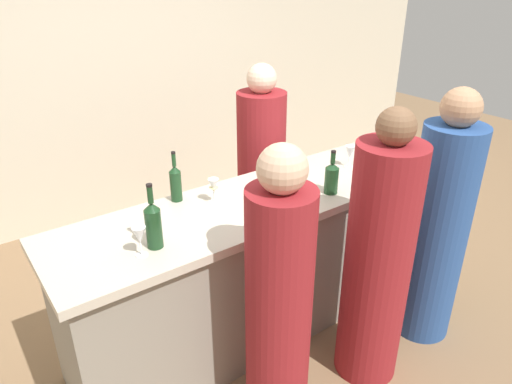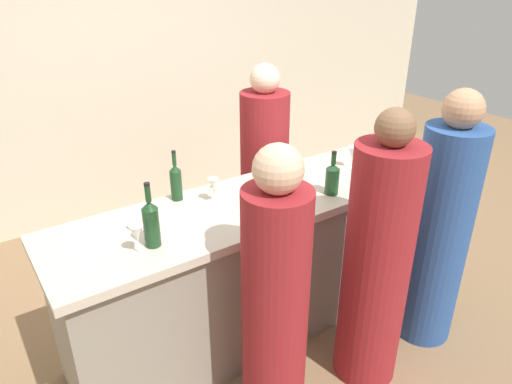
% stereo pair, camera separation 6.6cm
% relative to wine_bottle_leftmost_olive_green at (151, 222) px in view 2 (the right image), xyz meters
% --- Properties ---
extents(ground_plane, '(12.00, 12.00, 0.00)m').
position_rel_wine_bottle_leftmost_olive_green_xyz_m(ground_plane, '(0.70, 0.12, -1.09)').
color(ground_plane, '#846647').
extents(back_wall, '(8.00, 0.10, 2.80)m').
position_rel_wine_bottle_leftmost_olive_green_xyz_m(back_wall, '(0.70, 2.32, 0.31)').
color(back_wall, beige).
rests_on(back_wall, ground).
extents(bar_counter, '(2.48, 0.70, 0.96)m').
position_rel_wine_bottle_leftmost_olive_green_xyz_m(bar_counter, '(0.70, 0.12, -0.61)').
color(bar_counter, gray).
rests_on(bar_counter, ground).
extents(wine_bottle_leftmost_olive_green, '(0.08, 0.08, 0.34)m').
position_rel_wine_bottle_leftmost_olive_green_xyz_m(wine_bottle_leftmost_olive_green, '(0.00, 0.00, 0.00)').
color(wine_bottle_leftmost_olive_green, '#193D1E').
rests_on(wine_bottle_leftmost_olive_green, bar_counter).
extents(wine_bottle_second_left_olive_green, '(0.07, 0.07, 0.31)m').
position_rel_wine_bottle_leftmost_olive_green_xyz_m(wine_bottle_second_left_olive_green, '(0.32, 0.39, -0.01)').
color(wine_bottle_second_left_olive_green, '#193D1E').
rests_on(wine_bottle_second_left_olive_green, bar_counter).
extents(wine_bottle_center_olive_green, '(0.08, 0.08, 0.27)m').
position_rel_wine_bottle_leftmost_olive_green_xyz_m(wine_bottle_center_olive_green, '(1.13, -0.07, -0.03)').
color(wine_bottle_center_olive_green, '#193D1E').
rests_on(wine_bottle_center_olive_green, bar_counter).
extents(wine_glass_near_left, '(0.06, 0.06, 0.16)m').
position_rel_wine_bottle_leftmost_olive_green_xyz_m(wine_glass_near_left, '(0.86, -0.06, -0.02)').
color(wine_glass_near_left, white).
rests_on(wine_glass_near_left, bar_counter).
extents(wine_glass_near_center, '(0.07, 0.07, 0.15)m').
position_rel_wine_bottle_leftmost_olive_green_xyz_m(wine_glass_near_center, '(-0.09, -0.03, -0.02)').
color(wine_glass_near_center, white).
rests_on(wine_glass_near_center, bar_counter).
extents(wine_glass_near_right, '(0.07, 0.07, 0.15)m').
position_rel_wine_bottle_leftmost_olive_green_xyz_m(wine_glass_near_right, '(1.52, 0.16, -0.03)').
color(wine_glass_near_right, white).
rests_on(wine_glass_near_right, bar_counter).
extents(wine_glass_far_left, '(0.06, 0.06, 0.15)m').
position_rel_wine_bottle_leftmost_olive_green_xyz_m(wine_glass_far_left, '(0.49, 0.24, -0.03)').
color(wine_glass_far_left, white).
rests_on(wine_glass_far_left, bar_counter).
extents(person_left_guest, '(0.46, 0.46, 1.63)m').
position_rel_wine_bottle_leftmost_olive_green_xyz_m(person_left_guest, '(1.03, -0.55, -0.34)').
color(person_left_guest, maroon).
rests_on(person_left_guest, ground).
extents(person_center_guest, '(0.33, 0.33, 1.56)m').
position_rel_wine_bottle_leftmost_olive_green_xyz_m(person_center_guest, '(0.40, -0.48, -0.36)').
color(person_center_guest, maroon).
rests_on(person_center_guest, ground).
extents(person_right_guest, '(0.46, 0.46, 1.64)m').
position_rel_wine_bottle_leftmost_olive_green_xyz_m(person_right_guest, '(1.60, -0.53, -0.33)').
color(person_right_guest, '#284C8C').
rests_on(person_right_guest, ground).
extents(person_server_behind, '(0.48, 0.48, 1.59)m').
position_rel_wine_bottle_leftmost_olive_green_xyz_m(person_server_behind, '(1.26, 0.82, -0.36)').
color(person_server_behind, maroon).
rests_on(person_server_behind, ground).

